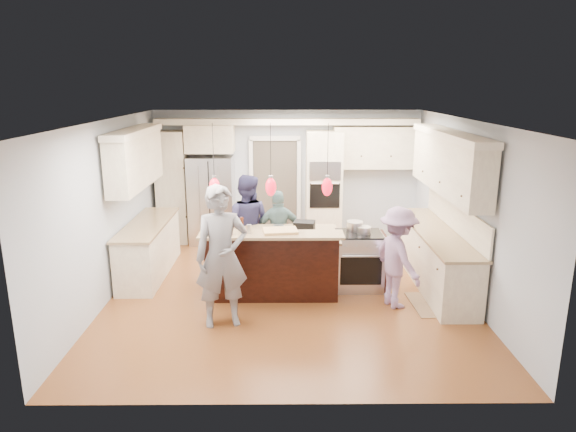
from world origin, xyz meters
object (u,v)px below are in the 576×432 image
(island_range, at_px, (360,261))
(person_bar_end, at_px, (222,257))
(refrigerator, at_px, (212,200))
(person_far_left, at_px, (246,225))
(kitchen_island, at_px, (273,261))

(island_range, height_order, person_bar_end, person_bar_end)
(person_bar_end, bearing_deg, refrigerator, 85.73)
(person_far_left, bearing_deg, island_range, 169.08)
(person_far_left, bearing_deg, kitchen_island, 130.51)
(refrigerator, distance_m, island_range, 3.71)
(refrigerator, height_order, person_bar_end, person_bar_end)
(kitchen_island, height_order, person_bar_end, person_bar_end)
(person_bar_end, bearing_deg, person_far_left, 70.60)
(kitchen_island, relative_size, person_bar_end, 1.07)
(island_range, bearing_deg, refrigerator, 137.41)
(person_bar_end, distance_m, person_far_left, 2.01)
(kitchen_island, xyz_separation_m, island_range, (1.41, 0.08, -0.03))
(kitchen_island, bearing_deg, refrigerator, 116.91)
(island_range, bearing_deg, person_far_left, 159.45)
(refrigerator, distance_m, person_bar_end, 3.84)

